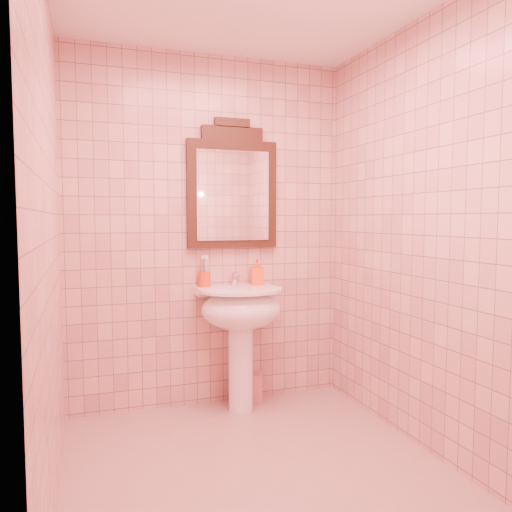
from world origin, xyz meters
name	(u,v)px	position (x,y,z in m)	size (l,w,h in m)	color
floor	(260,474)	(0.00, 0.00, 0.00)	(2.20, 2.20, 0.00)	tan
back_wall	(209,232)	(0.00, 1.10, 1.25)	(2.00, 0.02, 2.50)	#D7A996
pedestal_sink	(241,317)	(0.17, 0.87, 0.66)	(0.58, 0.58, 0.86)	white
faucet	(235,278)	(0.17, 1.01, 0.92)	(0.04, 0.16, 0.11)	white
mirror	(232,188)	(0.17, 1.07, 1.56)	(0.66, 0.06, 0.92)	black
toothbrush_cup	(204,279)	(-0.05, 1.05, 0.92)	(0.09, 0.09, 0.20)	red
soap_dispenser	(257,272)	(0.33, 1.02, 0.96)	(0.09, 0.09, 0.19)	#F25114
towel	(250,388)	(0.28, 1.01, 0.10)	(0.17, 0.11, 0.21)	pink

